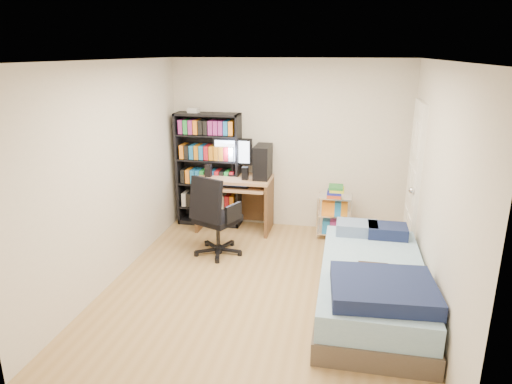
% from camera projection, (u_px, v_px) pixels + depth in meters
% --- Properties ---
extents(room, '(3.58, 4.08, 2.58)m').
position_uv_depth(room, '(263.00, 182.00, 4.86)').
color(room, '#A88454').
rests_on(room, ground).
extents(media_shelf, '(0.97, 0.32, 1.79)m').
position_uv_depth(media_shelf, '(209.00, 168.00, 6.91)').
color(media_shelf, black).
rests_on(media_shelf, room).
extents(computer_desk, '(1.09, 0.63, 1.37)m').
position_uv_depth(computer_desk, '(243.00, 181.00, 6.76)').
color(computer_desk, tan).
rests_on(computer_desk, room).
extents(office_chair, '(0.85, 0.85, 1.09)m').
position_uv_depth(office_chair, '(216.00, 230.00, 5.97)').
color(office_chair, black).
rests_on(office_chair, room).
extents(wire_cart, '(0.49, 0.35, 0.78)m').
position_uv_depth(wire_cart, '(335.00, 204.00, 6.47)').
color(wire_cart, white).
rests_on(wire_cart, room).
extents(bed, '(1.08, 2.16, 0.62)m').
position_uv_depth(bed, '(372.00, 285.00, 4.72)').
color(bed, brown).
rests_on(bed, room).
extents(door, '(0.12, 0.80, 2.00)m').
position_uv_depth(door, '(414.00, 180.00, 5.88)').
color(door, white).
rests_on(door, room).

